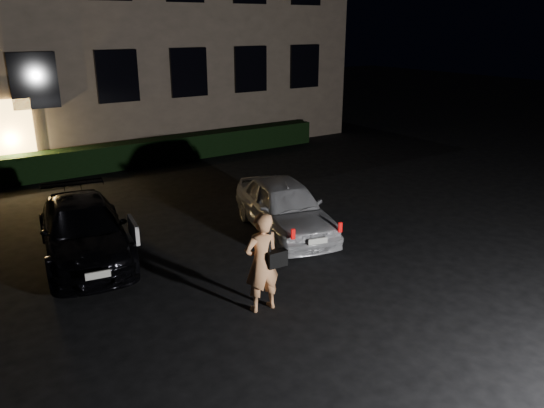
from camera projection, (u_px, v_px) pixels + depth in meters
ground at (325, 285)px, 9.94m from camera, size 80.00×80.00×0.00m
hedge at (129, 155)px, 18.04m from camera, size 15.00×0.70×0.85m
sedan at (84, 230)px, 10.99m from camera, size 2.28×4.28×1.18m
hatch at (284, 207)px, 12.29m from camera, size 2.30×3.95×1.26m
man at (262, 262)px, 8.84m from camera, size 0.72×0.45×1.75m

